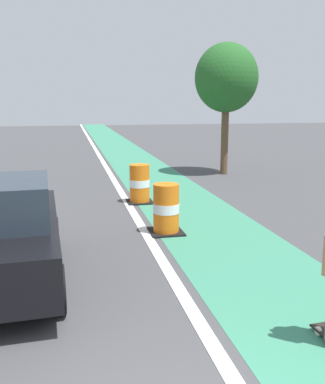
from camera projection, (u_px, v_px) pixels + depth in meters
The scene contains 5 objects.
bike_lane_strip at pixel (160, 184), 15.29m from camera, with size 2.50×80.00×0.01m, color #387F60.
lane_divider_stripe at pixel (117, 186), 14.98m from camera, with size 0.20×80.00×0.01m, color silver.
traffic_barrel_front at pixel (166, 209), 9.53m from camera, with size 0.73×0.73×1.09m.
traffic_barrel_mid at pixel (140, 184), 12.40m from camera, with size 0.73×0.73×1.09m.
street_tree_sidewalk at pixel (226, 79), 16.63m from camera, with size 2.40×2.40×5.00m.
Camera 1 is at (-0.67, -2.71, 2.85)m, focal length 41.07 mm.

